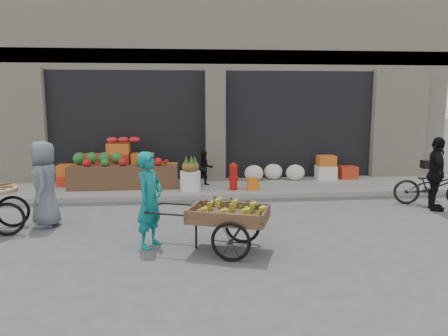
{
  "coord_description": "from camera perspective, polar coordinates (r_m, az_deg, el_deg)",
  "views": [
    {
      "loc": [
        -0.94,
        -7.36,
        2.48
      ],
      "look_at": [
        -0.13,
        1.06,
        1.1
      ],
      "focal_mm": 35.0,
      "sensor_mm": 36.0,
      "label": 1
    }
  ],
  "objects": [
    {
      "name": "ground",
      "position": [
        7.82,
        1.72,
        -9.21
      ],
      "size": [
        80.0,
        80.0,
        0.0
      ],
      "primitive_type": "plane",
      "color": "#424244",
      "rests_on": "ground"
    },
    {
      "name": "sidewalk",
      "position": [
        11.75,
        -0.79,
        -2.62
      ],
      "size": [
        18.0,
        2.2,
        0.12
      ],
      "primitive_type": "cube",
      "color": "gray",
      "rests_on": "ground"
    },
    {
      "name": "building",
      "position": [
        15.45,
        -2.05,
        12.56
      ],
      "size": [
        14.0,
        6.45,
        7.0
      ],
      "color": "beige",
      "rests_on": "ground"
    },
    {
      "name": "fruit_display",
      "position": [
        11.98,
        -12.83,
        0.35
      ],
      "size": [
        3.1,
        1.12,
        1.24
      ],
      "color": "red",
      "rests_on": "sidewalk"
    },
    {
      "name": "pineapple_bin",
      "position": [
        11.16,
        -4.42,
        -1.66
      ],
      "size": [
        0.52,
        0.52,
        0.5
      ],
      "primitive_type": "cylinder",
      "color": "silver",
      "rests_on": "sidewalk"
    },
    {
      "name": "fire_hydrant",
      "position": [
        11.16,
        1.23,
        -0.94
      ],
      "size": [
        0.22,
        0.22,
        0.71
      ],
      "color": "#A5140F",
      "rests_on": "sidewalk"
    },
    {
      "name": "orange_bucket",
      "position": [
        11.23,
        3.79,
        -2.11
      ],
      "size": [
        0.32,
        0.32,
        0.3
      ],
      "primitive_type": "cylinder",
      "color": "orange",
      "rests_on": "sidewalk"
    },
    {
      "name": "right_bay_goods",
      "position": [
        12.74,
        10.78,
        -0.26
      ],
      "size": [
        3.35,
        0.6,
        0.7
      ],
      "color": "silver",
      "rests_on": "sidewalk"
    },
    {
      "name": "seated_person",
      "position": [
        11.73,
        -2.54,
        -0.04
      ],
      "size": [
        0.51,
        0.43,
        0.93
      ],
      "primitive_type": "imported",
      "rotation": [
        0.0,
        0.0,
        0.17
      ],
      "color": "black",
      "rests_on": "sidewalk"
    },
    {
      "name": "banana_cart",
      "position": [
        7.05,
        0.23,
        -5.83
      ],
      "size": [
        2.27,
        1.47,
        0.89
      ],
      "rotation": [
        0.0,
        0.0,
        -0.33
      ],
      "color": "brown",
      "rests_on": "ground"
    },
    {
      "name": "vendor_woman",
      "position": [
        7.32,
        -9.68,
        -4.13
      ],
      "size": [
        0.62,
        0.7,
        1.6
      ],
      "primitive_type": "imported",
      "rotation": [
        0.0,
        0.0,
        1.07
      ],
      "color": "#0F7374",
      "rests_on": "ground"
    },
    {
      "name": "vendor_grey",
      "position": [
        9.05,
        -22.37,
        -1.94
      ],
      "size": [
        0.66,
        0.89,
        1.66
      ],
      "primitive_type": "imported",
      "rotation": [
        0.0,
        0.0,
        -1.4
      ],
      "color": "slate",
      "rests_on": "ground"
    },
    {
      "name": "bicycle",
      "position": [
        11.13,
        25.65,
        -2.17
      ],
      "size": [
        1.82,
        1.13,
        0.9
      ],
      "primitive_type": "imported",
      "rotation": [
        0.0,
        0.0,
        1.23
      ],
      "color": "black",
      "rests_on": "ground"
    },
    {
      "name": "cyclist",
      "position": [
        10.63,
        25.97,
        -0.7
      ],
      "size": [
        0.69,
        1.03,
        1.63
      ],
      "primitive_type": "imported",
      "rotation": [
        0.0,
        0.0,
        1.23
      ],
      "color": "black",
      "rests_on": "ground"
    }
  ]
}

